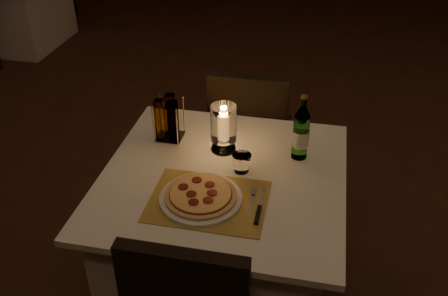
% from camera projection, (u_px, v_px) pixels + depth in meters
% --- Properties ---
extents(floor, '(8.00, 10.00, 0.02)m').
position_uv_depth(floor, '(269.00, 250.00, 2.74)').
color(floor, '#412315').
rests_on(floor, ground).
extents(main_table, '(1.00, 1.00, 0.74)m').
position_uv_depth(main_table, '(223.00, 239.00, 2.27)').
color(main_table, white).
rests_on(main_table, ground).
extents(chair_far, '(0.42, 0.42, 0.90)m').
position_uv_depth(chair_far, '(250.00, 127.00, 2.75)').
color(chair_far, black).
rests_on(chair_far, ground).
extents(placemat, '(0.45, 0.34, 0.00)m').
position_uv_depth(placemat, '(208.00, 201.00, 1.92)').
color(placemat, '#B6913F').
rests_on(placemat, main_table).
extents(plate, '(0.32, 0.32, 0.01)m').
position_uv_depth(plate, '(201.00, 198.00, 1.92)').
color(plate, white).
rests_on(plate, placemat).
extents(pizza, '(0.28, 0.28, 0.02)m').
position_uv_depth(pizza, '(201.00, 195.00, 1.91)').
color(pizza, '#D8B77F').
rests_on(pizza, plate).
extents(fork, '(0.02, 0.18, 0.00)m').
position_uv_depth(fork, '(252.00, 200.00, 1.92)').
color(fork, silver).
rests_on(fork, placemat).
extents(knife, '(0.02, 0.22, 0.01)m').
position_uv_depth(knife, '(259.00, 211.00, 1.86)').
color(knife, black).
rests_on(knife, placemat).
extents(tumbler, '(0.08, 0.08, 0.08)m').
position_uv_depth(tumbler, '(242.00, 163.00, 2.06)').
color(tumbler, white).
rests_on(tumbler, main_table).
extents(water_bottle, '(0.07, 0.07, 0.30)m').
position_uv_depth(water_bottle, '(301.00, 133.00, 2.11)').
color(water_bottle, '#63A559').
rests_on(water_bottle, main_table).
extents(hurricane_candle, '(0.11, 0.11, 0.22)m').
position_uv_depth(hurricane_candle, '(223.00, 125.00, 2.15)').
color(hurricane_candle, white).
rests_on(hurricane_candle, main_table).
extents(cruet_caddy, '(0.12, 0.12, 0.21)m').
position_uv_depth(cruet_caddy, '(168.00, 120.00, 2.25)').
color(cruet_caddy, white).
rests_on(cruet_caddy, main_table).
extents(neighbor_table_left, '(1.00, 1.00, 0.74)m').
position_uv_depth(neighbor_table_left, '(13.00, 8.00, 5.05)').
color(neighbor_table_left, white).
rests_on(neighbor_table_left, ground).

